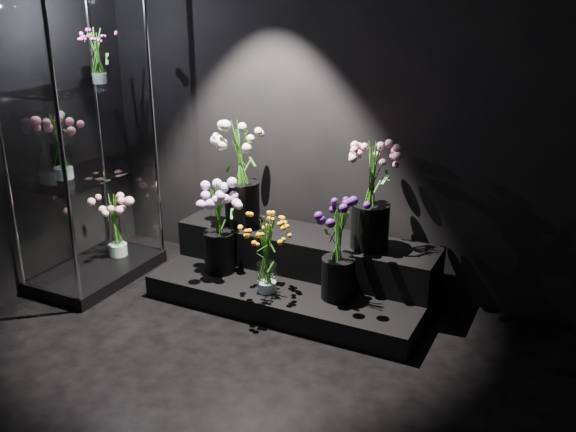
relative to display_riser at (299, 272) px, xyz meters
The scene contains 12 objects.
floor 1.63m from the display_riser, 84.06° to the right, with size 4.00×4.00×0.00m, color black.
wall_back 1.29m from the display_riser, 66.78° to the left, with size 4.00×4.00×0.00m, color black.
display_riser is the anchor object (origin of this frame).
display_case 1.82m from the display_riser, 163.80° to the right, with size 0.59×0.98×2.15m.
bouquet_orange_bells 0.45m from the display_riser, 102.10° to the right, with size 0.34×0.34×0.56m.
bouquet_lilac 0.69m from the display_riser, 158.73° to the right, with size 0.46×0.46×0.66m.
bouquet_purple 0.57m from the display_riser, 28.53° to the right, with size 0.40×0.40×0.67m.
bouquet_cream_roses 0.87m from the display_riser, 169.82° to the left, with size 0.49×0.49×0.78m.
bouquet_pink_roses 0.84m from the display_riser, 10.60° to the left, with size 0.39×0.39×0.74m.
bouquet_case_pink 1.92m from the display_riser, 159.14° to the right, with size 0.36×0.36×0.47m.
bouquet_case_magenta 2.13m from the display_riser, behind, with size 0.28×0.28×0.42m.
bouquet_case_base_pink 1.53m from the display_riser, behind, with size 0.39×0.39×0.50m.
Camera 1 is at (1.64, -2.22, 2.19)m, focal length 40.00 mm.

